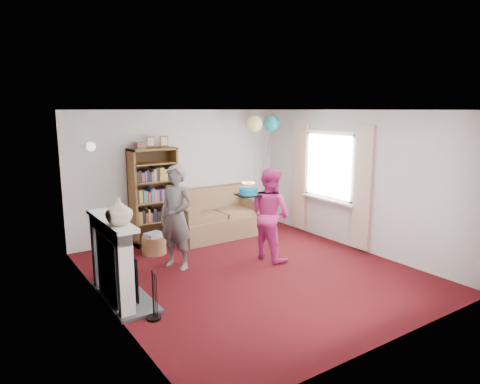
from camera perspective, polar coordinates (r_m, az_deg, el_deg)
ground at (r=6.83m, az=1.79°, el=-10.60°), size 5.00×5.00×0.00m
wall_back at (r=8.61m, az=-7.91°, el=2.46°), size 4.50×0.02×2.50m
wall_left at (r=5.50m, az=-17.69°, el=-2.78°), size 0.02×5.00×2.50m
wall_right at (r=7.98m, az=15.18°, el=1.51°), size 0.02×5.00×2.50m
ceiling at (r=6.35m, az=1.93°, el=10.93°), size 4.50×5.00×0.01m
fireplace at (r=5.93m, az=-16.19°, el=-9.15°), size 0.55×1.80×1.12m
window_bay at (r=8.35m, az=11.83°, el=1.74°), size 0.14×2.02×2.20m
wall_sconce at (r=7.80m, az=-19.25°, el=5.75°), size 0.16×0.23×0.16m
bookcase at (r=8.21m, az=-11.52°, el=-0.61°), size 0.86×0.42×2.02m
sofa at (r=8.66m, az=-3.17°, el=-3.48°), size 1.77×0.94×0.94m
wicker_basket at (r=7.74m, az=-11.36°, el=-6.81°), size 0.42×0.42×0.38m
person_striped at (r=6.84m, az=-8.49°, el=-3.33°), size 0.63×0.72×1.66m
person_magenta at (r=7.21m, az=4.01°, el=-2.94°), size 0.71×0.85×1.56m
birthday_cake at (r=7.01m, az=1.14°, el=0.06°), size 0.36×0.36×0.22m
balloons at (r=8.85m, az=3.10°, el=9.09°), size 0.78×0.34×1.71m
mantel_vase at (r=5.39m, az=-15.84°, el=-2.46°), size 0.37×0.37×0.34m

